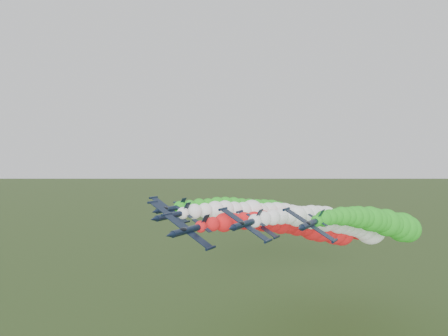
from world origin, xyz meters
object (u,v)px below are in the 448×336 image
Objects in this scene: jet_lead at (312,227)px; jet_outer_left at (276,213)px; jet_inner_right at (346,224)px; jet_trail at (341,223)px; jet_inner_left at (290,218)px; jet_outer_right at (387,224)px.

jet_lead is 25.97m from jet_outer_left.
jet_inner_right is at bearing -20.31° from jet_outer_left.
jet_inner_right reaches higher than jet_trail.
jet_outer_left is at bearing 129.42° from jet_inner_left.
jet_inner_left reaches higher than jet_outer_right.
jet_inner_left is at bearing -50.58° from jet_outer_left.
jet_inner_left reaches higher than jet_outer_left.
jet_lead is 1.00× the size of jet_trail.
jet_outer_left is at bearing -154.27° from jet_trail.
jet_outer_left reaches higher than jet_trail.
jet_outer_right is at bearing 17.47° from jet_inner_left.
jet_outer_left is 22.41m from jet_trail.
jet_inner_left is 14.84m from jet_outer_left.
jet_inner_left is at bearing 143.18° from jet_lead.
jet_trail is at bearing 143.71° from jet_outer_right.
jet_outer_left is 1.00× the size of jet_outer_right.
jet_trail is (1.47, 27.85, -2.61)m from jet_lead.
jet_inner_right is 1.01× the size of jet_outer_right.
jet_outer_right is at bearing 32.78° from jet_inner_right.
jet_lead is 11.38m from jet_inner_left.
jet_outer_right is (10.68, 6.88, -0.15)m from jet_inner_right.
jet_inner_right is 1.01× the size of jet_trail.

